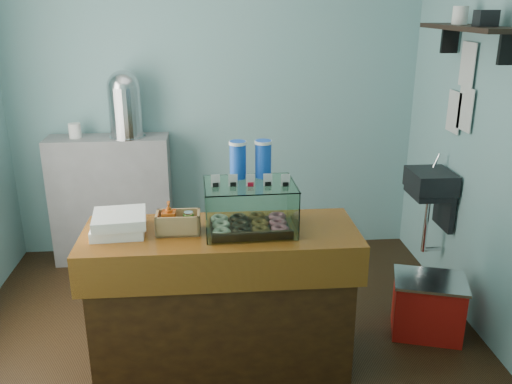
{
  "coord_description": "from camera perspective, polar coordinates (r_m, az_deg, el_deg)",
  "views": [
    {
      "loc": [
        -0.04,
        -3.15,
        2.14
      ],
      "look_at": [
        0.22,
        -0.15,
        1.1
      ],
      "focal_mm": 38.0,
      "sensor_mm": 36.0,
      "label": 1
    }
  ],
  "objects": [
    {
      "name": "back_shelf",
      "position": [
        4.82,
        -14.88,
        -0.78
      ],
      "size": [
        1.0,
        0.32,
        1.1
      ],
      "primitive_type": "cube",
      "color": "gray",
      "rests_on": "ground"
    },
    {
      "name": "pastry_boxes",
      "position": [
        3.19,
        -14.21,
        -3.2
      ],
      "size": [
        0.33,
        0.33,
        0.12
      ],
      "rotation": [
        0.0,
        0.0,
        0.06
      ],
      "color": "white",
      "rests_on": "counter"
    },
    {
      "name": "display_case",
      "position": [
        3.12,
        -0.64,
        -0.92
      ],
      "size": [
        0.53,
        0.4,
        0.5
      ],
      "rotation": [
        0.0,
        0.0,
        0.03
      ],
      "color": "#32180F",
      "rests_on": "counter"
    },
    {
      "name": "red_cooler",
      "position": [
        3.93,
        17.61,
        -11.36
      ],
      "size": [
        0.55,
        0.48,
        0.41
      ],
      "rotation": [
        0.0,
        0.0,
        -0.3
      ],
      "color": "red",
      "rests_on": "ground"
    },
    {
      "name": "room_shell",
      "position": [
        3.19,
        -3.71,
        11.26
      ],
      "size": [
        3.54,
        3.04,
        2.82
      ],
      "color": "#7AB1B2",
      "rests_on": "ground"
    },
    {
      "name": "coffee_urn",
      "position": [
        4.57,
        -13.65,
        9.13
      ],
      "size": [
        0.3,
        0.3,
        0.55
      ],
      "color": "silver",
      "rests_on": "back_shelf"
    },
    {
      "name": "ground",
      "position": [
        3.81,
        -3.54,
        -15.1
      ],
      "size": [
        3.5,
        3.5,
        0.0
      ],
      "primitive_type": "plane",
      "color": "black",
      "rests_on": "ground"
    },
    {
      "name": "counter",
      "position": [
        3.35,
        -3.58,
        -11.06
      ],
      "size": [
        1.6,
        0.6,
        0.9
      ],
      "color": "#43250D",
      "rests_on": "ground"
    },
    {
      "name": "condiment_crate",
      "position": [
        3.13,
        -8.37,
        -3.1
      ],
      "size": [
        0.25,
        0.15,
        0.19
      ],
      "rotation": [
        0.0,
        0.0,
        -0.01
      ],
      "color": "tan",
      "rests_on": "counter"
    }
  ]
}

